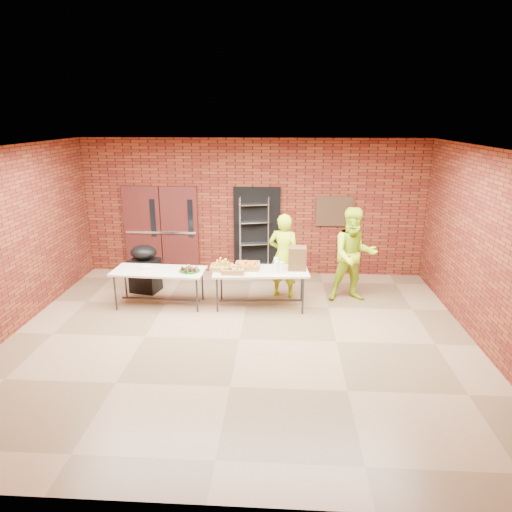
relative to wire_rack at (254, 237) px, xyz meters
The scene contains 19 objects.
room 3.39m from the wire_rack, 90.78° to the right, with size 8.08×7.08×3.28m.
double_doors 2.25m from the wire_rack, behind, with size 1.78×0.12×2.10m.
dark_doorway 0.19m from the wire_rack, 68.60° to the left, with size 1.10×0.06×2.10m, color black.
bronze_plaque 1.96m from the wire_rack, ahead, with size 0.85×0.04×0.70m, color #3E2818.
wire_rack is the anchor object (origin of this frame).
table_left 2.64m from the wire_rack, 132.48° to the right, with size 1.85×0.84×0.75m.
table_right 1.93m from the wire_rack, 82.65° to the right, with size 1.92×0.92×0.77m.
basket_bananas 1.99m from the wire_rack, 105.19° to the right, with size 0.43×0.33×0.13m.
basket_oranges 1.82m from the wire_rack, 90.69° to the right, with size 0.48×0.37×0.15m.
basket_apples 2.11m from the wire_rack, 97.66° to the right, with size 0.43×0.33×0.13m.
muffin_tray 2.28m from the wire_rack, 120.42° to the right, with size 0.41×0.41×0.10m.
napkin_box 2.77m from the wire_rack, 136.65° to the right, with size 0.20×0.13×0.07m, color white.
coffee_dispenser 2.02m from the wire_rack, 61.67° to the right, with size 0.35×0.31×0.46m, color brown.
cup_stack_front 2.09m from the wire_rack, 74.11° to the right, with size 0.08×0.08×0.23m, color white.
cup_stack_mid 2.15m from the wire_rack, 72.15° to the right, with size 0.08×0.08×0.23m, color white.
cup_stack_back 1.94m from the wire_rack, 73.67° to the right, with size 0.09×0.09×0.26m, color white.
covered_grill 2.62m from the wire_rack, 152.59° to the right, with size 0.66×0.59×1.04m.
volunteer_woman 1.48m from the wire_rack, 62.03° to the right, with size 0.65×0.43×1.78m, color #A5CC16.
volunteer_man 2.55m from the wire_rack, 34.01° to the right, with size 0.95×0.74×1.95m, color #A5CC16.
Camera 1 is at (0.70, -7.04, 3.69)m, focal length 32.00 mm.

